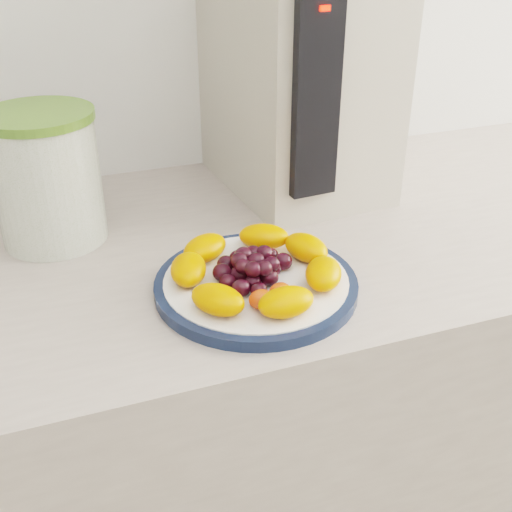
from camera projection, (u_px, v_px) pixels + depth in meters
name	position (u px, v px, depth m)	size (l,w,h in m)	color
counter	(245.00, 455.00, 1.16)	(3.50, 0.60, 0.90)	#B0A297
cabinet_face	(245.00, 466.00, 1.18)	(3.48, 0.58, 0.84)	brown
plate_rim	(256.00, 285.00, 0.81)	(0.26, 0.26, 0.01)	#14213D
plate_face	(256.00, 285.00, 0.81)	(0.23, 0.23, 0.02)	white
canister	(48.00, 182.00, 0.89)	(0.15, 0.15, 0.18)	#465B1D
canister_lid	(36.00, 116.00, 0.84)	(0.15, 0.15, 0.01)	#53772B
appliance_body	(297.00, 68.00, 1.02)	(0.22, 0.31, 0.39)	#B7AD9C
appliance_panel	(316.00, 94.00, 0.87)	(0.07, 0.02, 0.29)	black
appliance_led	(325.00, 8.00, 0.80)	(0.01, 0.01, 0.01)	#FF0C05
fruit_plate	(255.00, 268.00, 0.80)	(0.22, 0.22, 0.04)	#F87100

